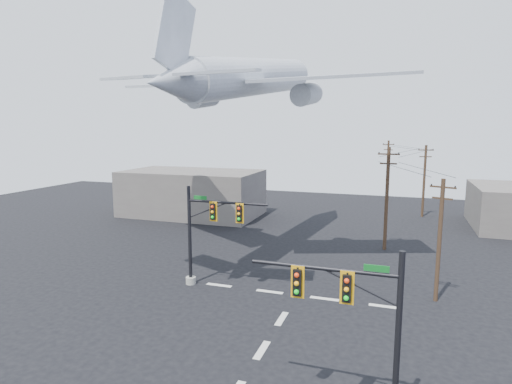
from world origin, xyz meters
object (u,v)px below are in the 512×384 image
(signal_mast_near, at_px, (364,329))
(signal_mast_far, at_px, (205,234))
(utility_pole_b, at_px, (387,197))
(airliner, at_px, (253,78))
(utility_pole_d, at_px, (387,168))
(utility_pole_c, at_px, (424,180))
(utility_pole_a, at_px, (440,238))

(signal_mast_near, height_order, signal_mast_far, signal_mast_far)
(utility_pole_b, bearing_deg, airliner, -153.39)
(utility_pole_b, bearing_deg, utility_pole_d, 95.04)
(utility_pole_b, bearing_deg, utility_pole_c, 80.08)
(signal_mast_near, xyz_separation_m, utility_pole_b, (-0.03, 25.66, 1.39))
(signal_mast_far, bearing_deg, utility_pole_b, 49.47)
(utility_pole_a, relative_size, utility_pole_c, 0.89)
(utility_pole_b, height_order, utility_pole_d, utility_pole_b)
(signal_mast_near, distance_m, airliner, 26.78)
(signal_mast_far, bearing_deg, utility_pole_d, 76.41)
(airliner, bearing_deg, utility_pole_b, -60.25)
(utility_pole_a, distance_m, airliner, 20.72)
(utility_pole_b, height_order, utility_pole_c, utility_pole_b)
(signal_mast_near, bearing_deg, utility_pole_c, 84.55)
(airliner, bearing_deg, utility_pole_d, -9.52)
(utility_pole_b, height_order, airliner, airliner)
(signal_mast_near, xyz_separation_m, signal_mast_far, (-12.38, 11.22, 0.18))
(signal_mast_near, relative_size, utility_pole_d, 0.75)
(signal_mast_far, bearing_deg, utility_pole_a, 9.08)
(utility_pole_a, xyz_separation_m, utility_pole_d, (-4.79, 44.54, 0.58))
(utility_pole_c, distance_m, utility_pole_d, 15.94)
(signal_mast_near, relative_size, signal_mast_far, 0.95)
(signal_mast_far, xyz_separation_m, airliner, (0.54, 9.37, 12.19))
(utility_pole_b, bearing_deg, utility_pole_a, -68.73)
(signal_mast_far, xyz_separation_m, utility_pole_d, (11.39, 47.12, 1.01))
(signal_mast_far, relative_size, utility_pole_b, 0.76)
(utility_pole_b, bearing_deg, signal_mast_far, -127.16)
(utility_pole_d, bearing_deg, signal_mast_far, -83.76)
(signal_mast_far, relative_size, airliner, 0.25)
(utility_pole_b, xyz_separation_m, utility_pole_c, (4.15, 17.58, -0.24))
(utility_pole_a, height_order, utility_pole_c, utility_pole_c)
(signal_mast_far, distance_m, utility_pole_d, 48.49)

